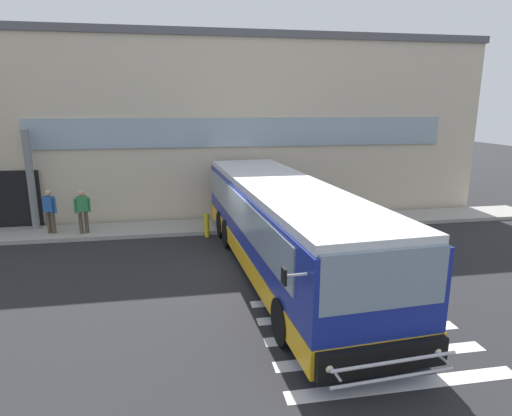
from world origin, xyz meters
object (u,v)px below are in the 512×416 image
bus_main_foreground (282,228)px  passenger_near_column (50,209)px  entry_support_column (31,180)px  safety_bollard_yellow (207,225)px  passenger_by_doorway (82,209)px

bus_main_foreground → passenger_near_column: bus_main_foreground is taller
bus_main_foreground → passenger_near_column: (-7.83, 4.89, -0.26)m
entry_support_column → safety_bollard_yellow: bearing=-15.2°
passenger_by_doorway → safety_bollard_yellow: passenger_by_doorway is taller
entry_support_column → bus_main_foreground: size_ratio=0.32×
bus_main_foreground → passenger_near_column: bearing=148.0°
passenger_by_doorway → entry_support_column: bearing=153.5°
bus_main_foreground → safety_bollard_yellow: 4.47m
passenger_near_column → passenger_by_doorway: bearing=-9.7°
passenger_by_doorway → bus_main_foreground: bearing=-35.3°
bus_main_foreground → passenger_by_doorway: (-6.62, 4.68, -0.26)m
passenger_near_column → safety_bollard_yellow: 5.94m
bus_main_foreground → safety_bollard_yellow: size_ratio=13.49×
passenger_near_column → bus_main_foreground: bearing=-32.0°
entry_support_column → bus_main_foreground: entry_support_column is taller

